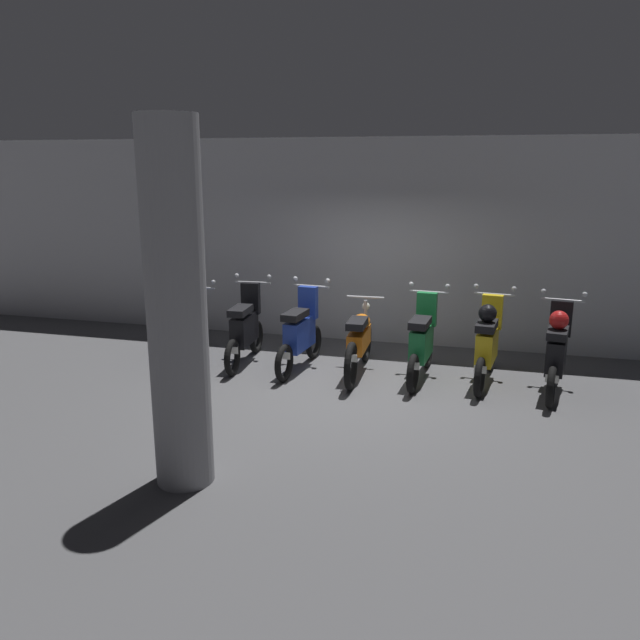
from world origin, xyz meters
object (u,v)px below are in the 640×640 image
object	(u,v)px
motorbike_slot_4	(422,342)
motorbike_slot_6	(557,351)
motorbike_slot_0	(190,328)
motorbike_slot_3	(359,341)
motorbike_slot_2	(301,334)
motorbike_slot_1	(245,329)
support_pillar	(177,309)
motorbike_slot_5	(487,343)

from	to	relation	value
motorbike_slot_4	motorbike_slot_6	xyz separation A→B (m)	(1.76, -0.10, 0.04)
motorbike_slot_0	motorbike_slot_4	bearing A→B (deg)	-0.14
motorbike_slot_3	motorbike_slot_2	bearing A→B (deg)	179.36
motorbike_slot_3	motorbike_slot_4	bearing A→B (deg)	0.93
motorbike_slot_0	motorbike_slot_2	size ratio (longest dim) A/B	1.15
motorbike_slot_1	motorbike_slot_2	xyz separation A→B (m)	(0.89, -0.05, 0.00)
motorbike_slot_0	motorbike_slot_3	xyz separation A→B (m)	(2.65, -0.02, -0.00)
motorbike_slot_0	motorbike_slot_3	bearing A→B (deg)	-0.50
support_pillar	motorbike_slot_5	bearing A→B (deg)	52.84
support_pillar	motorbike_slot_6	bearing A→B (deg)	43.70
motorbike_slot_5	motorbike_slot_4	bearing A→B (deg)	-176.49
motorbike_slot_3	motorbike_slot_4	distance (m)	0.89
support_pillar	motorbike_slot_1	bearing A→B (deg)	102.52
motorbike_slot_1	support_pillar	bearing A→B (deg)	-77.48
motorbike_slot_2	motorbike_slot_4	size ratio (longest dim) A/B	1.00
motorbike_slot_3	motorbike_slot_5	world-z (taller)	motorbike_slot_5
support_pillar	motorbike_slot_3	bearing A→B (deg)	74.73
motorbike_slot_2	motorbike_slot_4	bearing A→B (deg)	0.15
motorbike_slot_4	support_pillar	xyz separation A→B (m)	(-1.85, -3.55, 1.15)
motorbike_slot_2	support_pillar	size ratio (longest dim) A/B	0.50
motorbike_slot_1	support_pillar	world-z (taller)	support_pillar
motorbike_slot_1	motorbike_slot_6	bearing A→B (deg)	-1.90
motorbike_slot_0	motorbike_slot_1	size ratio (longest dim) A/B	1.15
motorbike_slot_2	support_pillar	distance (m)	3.73
motorbike_slot_3	motorbike_slot_4	xyz separation A→B (m)	(0.88, 0.01, 0.04)
motorbike_slot_0	motorbike_slot_5	distance (m)	4.41
motorbike_slot_2	support_pillar	bearing A→B (deg)	-91.43
motorbike_slot_1	motorbike_slot_2	distance (m)	0.89
motorbike_slot_4	support_pillar	world-z (taller)	support_pillar
motorbike_slot_0	motorbike_slot_4	distance (m)	3.53
motorbike_slot_0	motorbike_slot_4	size ratio (longest dim) A/B	1.15
motorbike_slot_2	motorbike_slot_5	bearing A→B (deg)	1.27
motorbike_slot_6	motorbike_slot_5	bearing A→B (deg)	170.33
motorbike_slot_1	motorbike_slot_2	size ratio (longest dim) A/B	1.00
motorbike_slot_2	motorbike_slot_3	world-z (taller)	motorbike_slot_2
motorbike_slot_0	support_pillar	xyz separation A→B (m)	(1.68, -3.56, 1.19)
motorbike_slot_0	motorbike_slot_1	xyz separation A→B (m)	(0.88, 0.04, 0.04)
motorbike_slot_5	motorbike_slot_0	bearing A→B (deg)	-179.41
motorbike_slot_6	support_pillar	size ratio (longest dim) A/B	0.50
motorbike_slot_3	motorbike_slot_5	xyz separation A→B (m)	(1.76, 0.07, 0.08)
motorbike_slot_3	motorbike_slot_0	bearing A→B (deg)	179.50
motorbike_slot_3	support_pillar	size ratio (longest dim) A/B	0.58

